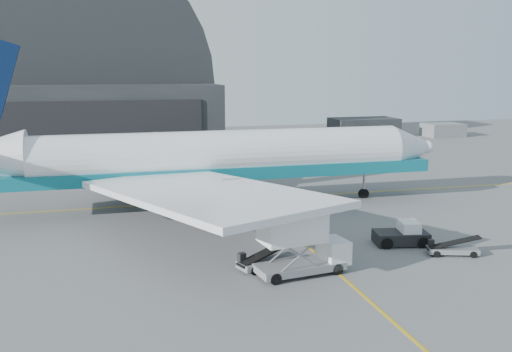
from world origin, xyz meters
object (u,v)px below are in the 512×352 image
object	(u,v)px
airliner	(203,159)
belt_loader_a	(267,260)
catering_truck	(299,243)
belt_loader_b	(452,249)
pushback_tug	(402,235)

from	to	relation	value
airliner	belt_loader_a	size ratio (longest dim) A/B	10.69
catering_truck	belt_loader_b	world-z (taller)	catering_truck
airliner	catering_truck	distance (m)	22.08
airliner	catering_truck	world-z (taller)	airliner
airliner	pushback_tug	bearing A→B (deg)	-49.79
belt_loader_a	belt_loader_b	distance (m)	15.32
catering_truck	belt_loader_a	world-z (taller)	catering_truck
pushback_tug	belt_loader_a	xyz separation A→B (m)	(-12.81, -2.67, -0.18)
catering_truck	belt_loader_a	bearing A→B (deg)	124.89
belt_loader_a	pushback_tug	bearing A→B (deg)	-7.65
catering_truck	pushback_tug	xyz separation A→B (m)	(10.93, 4.66, -1.64)
catering_truck	belt_loader_a	distance (m)	3.29
airliner	belt_loader_a	bearing A→B (deg)	-85.56
airliner	belt_loader_b	distance (m)	27.01
belt_loader_a	belt_loader_b	size ratio (longest dim) A/B	1.19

